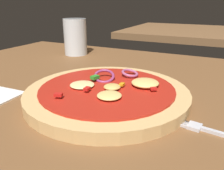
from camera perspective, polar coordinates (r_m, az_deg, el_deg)
The scene contains 5 objects.
dining_table at distance 0.40m, azimuth -1.44°, elevation -7.63°, with size 1.11×0.91×0.04m.
pizza at distance 0.41m, azimuth -1.11°, elevation -1.97°, with size 0.29×0.29×0.04m.
fork at distance 0.34m, azimuth 24.89°, elevation -10.86°, with size 0.17×0.04×0.01m.
beer_glass at distance 0.77m, azimuth -9.13°, elevation 11.25°, with size 0.07×0.07×0.11m.
background_table at distance 1.54m, azimuth 17.60°, elevation 12.51°, with size 0.69×0.68×0.04m.
Camera 1 is at (0.16, -0.31, 0.20)m, focal length 36.52 mm.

